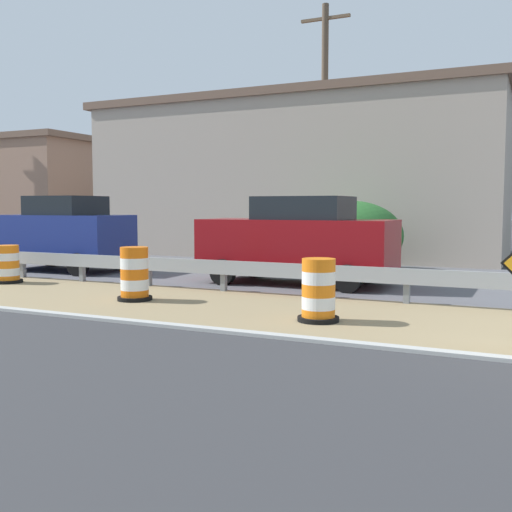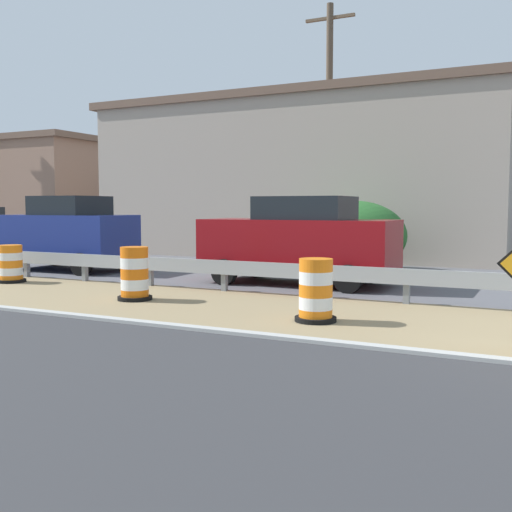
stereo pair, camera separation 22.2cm
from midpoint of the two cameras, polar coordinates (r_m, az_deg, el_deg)
The scene contains 10 objects.
guardrail_median at distance 12.03m, azimuth 19.41°, elevation -2.27°, with size 0.18×57.87×0.71m.
traffic_barrel_nearest at distance 10.11m, azimuth 6.33°, elevation -3.54°, with size 0.70×0.70×1.06m.
traffic_barrel_close at distance 12.59m, azimuth -10.97°, elevation -1.88°, with size 0.71×0.71×1.10m.
traffic_barrel_mid at distance 16.43m, azimuth -21.92°, elevation -0.86°, with size 0.73×0.73×0.95m.
car_lead_near_lane at distance 18.89m, azimuth -17.16°, elevation 2.05°, with size 2.20×4.10×2.24m.
car_trailing_far_lane at distance 14.82m, azimuth 4.53°, elevation 1.45°, with size 2.02×4.79×2.17m.
roadside_shop_near at distance 24.69m, azimuth 4.98°, elevation 7.42°, with size 6.99×16.37×6.17m.
roadside_shop_far at distance 35.91m, azimuth -20.93°, elevation 5.75°, with size 6.70×11.26×5.51m.
utility_pole_near at distance 22.02m, azimuth 7.24°, elevation 11.86°, with size 0.24×1.80×9.04m.
bush_roadside at distance 18.18m, azimuth 9.61°, elevation 1.90°, with size 3.14×3.14×2.11m, color #286028.
Camera 2 is at (-9.19, 0.68, 1.93)m, focal length 42.09 mm.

